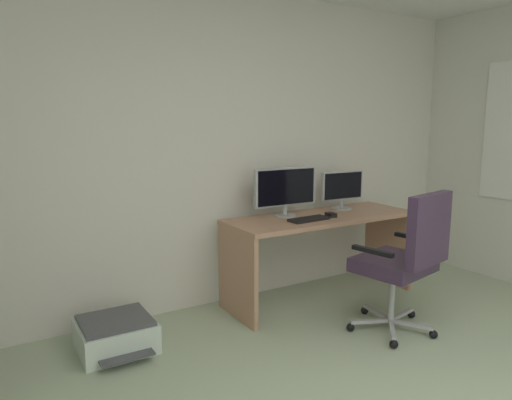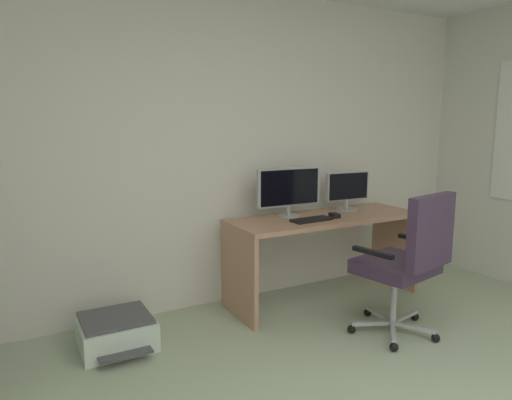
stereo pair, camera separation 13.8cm
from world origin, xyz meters
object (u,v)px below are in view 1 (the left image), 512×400
Objects in this scene: monitor_secondary at (342,188)px; computer_mouse at (331,215)px; printer at (116,334)px; desk at (321,236)px; monitor_main at (285,188)px; office_chair at (406,255)px; keyboard at (309,219)px.

monitor_secondary is 4.30× the size of computer_mouse.
monitor_secondary is at bearing 4.30° from printer.
monitor_main is at bearing 155.19° from desk.
desk is at bearing 95.03° from office_chair.
office_chair is (0.35, -0.98, -0.38)m from monitor_main.
printer is (-1.82, 0.82, -0.48)m from office_chair.
office_chair is 1.97× the size of printer.
keyboard is at bearing -153.27° from desk.
desk is 0.52m from monitor_secondary.
monitor_main is at bearing -179.99° from monitor_secondary.
monitor_main is 0.43m from computer_mouse.
computer_mouse reaches higher than printer.
monitor_secondary is at bearing 75.21° from office_chair.
monitor_secondary is 2.24m from printer.
keyboard is at bearing -2.99° from printer.
monitor_secondary is at bearing 20.24° from keyboard.
office_chair reaches higher than computer_mouse.
keyboard is 0.33× the size of office_chair.
office_chair is (0.29, -0.74, -0.15)m from keyboard.
desk is 0.51m from monitor_main.
computer_mouse is at bearing -35.74° from monitor_main.
monitor_secondary is at bearing 43.39° from computer_mouse.
monitor_main reaches higher than keyboard.
office_chair reaches higher than printer.
printer is at bearing 155.72° from office_chair.
office_chair is at bearing -71.91° from keyboard.
monitor_main is (-0.28, 0.13, 0.41)m from desk.
printer is at bearing -179.10° from desk.
desk is 3.14× the size of printer.
keyboard is 3.40× the size of computer_mouse.
monitor_main is 1.10× the size of printer.
keyboard is 0.65× the size of printer.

